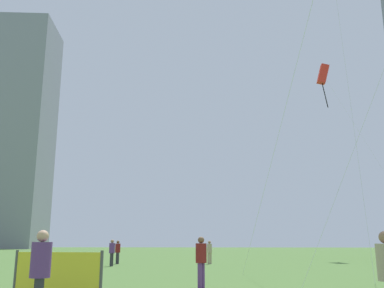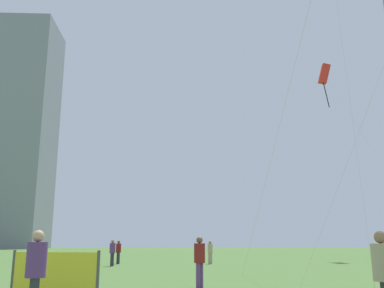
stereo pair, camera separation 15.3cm
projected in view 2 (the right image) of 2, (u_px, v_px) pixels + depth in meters
person_standing_0 at (36, 269)px, 8.79m from camera, size 0.41×0.41×1.86m
person_standing_1 at (112, 251)px, 29.90m from camera, size 0.40×0.40×1.81m
person_standing_2 at (210, 250)px, 33.25m from camera, size 0.39×0.39×1.75m
person_standing_3 at (384, 272)px, 8.17m from camera, size 0.41×0.41×1.83m
person_standing_5 at (118, 250)px, 33.19m from camera, size 0.39×0.39×1.77m
person_standing_6 at (200, 258)px, 15.66m from camera, size 0.40×0.40×1.82m
kite_flying_5 at (324, 74)px, 49.16m from camera, size 7.96×7.50×21.79m
distant_highrise_1 at (24, 132)px, 124.00m from camera, size 17.80×19.79×66.07m
event_banner at (54, 276)px, 11.21m from camera, size 2.54×0.42×1.41m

